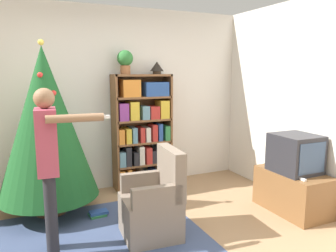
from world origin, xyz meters
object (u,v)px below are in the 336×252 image
at_px(christmas_tree, 46,124).
at_px(armchair, 154,206).
at_px(bookshelf, 143,133).
at_px(potted_plant, 125,60).
at_px(table_lamp, 157,67).
at_px(television, 295,153).
at_px(standing_person, 49,159).

xyz_separation_m(christmas_tree, armchair, (0.94, -1.03, -0.78)).
distance_m(bookshelf, armchair, 1.57).
bearing_deg(armchair, christmas_tree, -133.37).
bearing_deg(potted_plant, table_lamp, 0.00).
height_order(television, potted_plant, potted_plant).
xyz_separation_m(bookshelf, christmas_tree, (-1.34, -0.40, 0.28)).
distance_m(christmas_tree, table_lamp, 1.76).
relative_size(bookshelf, christmas_tree, 0.81).
relative_size(christmas_tree, table_lamp, 10.29).
xyz_separation_m(standing_person, table_lamp, (1.63, 1.38, 0.84)).
height_order(bookshelf, potted_plant, potted_plant).
distance_m(standing_person, potted_plant, 2.02).
relative_size(television, table_lamp, 2.55).
relative_size(bookshelf, television, 3.26).
height_order(christmas_tree, table_lamp, christmas_tree).
relative_size(christmas_tree, potted_plant, 6.25).
distance_m(christmas_tree, armchair, 1.59).
xyz_separation_m(christmas_tree, table_lamp, (1.57, 0.41, 0.66)).
distance_m(television, table_lamp, 2.21).
bearing_deg(armchair, standing_person, -89.39).
bearing_deg(bookshelf, standing_person, -135.54).
xyz_separation_m(potted_plant, table_lamp, (0.47, 0.00, -0.09)).
height_order(television, table_lamp, table_lamp).
xyz_separation_m(television, potted_plant, (-1.61, 1.58, 1.12)).
xyz_separation_m(television, standing_person, (-2.77, 0.20, 0.19)).
distance_m(bookshelf, christmas_tree, 1.43).
bearing_deg(armchair, potted_plant, 177.88).
height_order(bookshelf, christmas_tree, christmas_tree).
height_order(armchair, potted_plant, potted_plant).
distance_m(armchair, table_lamp, 2.14).
xyz_separation_m(bookshelf, television, (1.37, -1.57, -0.09)).
height_order(bookshelf, table_lamp, table_lamp).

